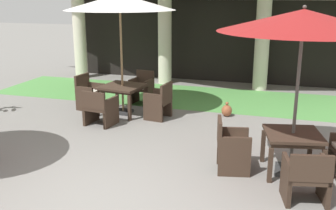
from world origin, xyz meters
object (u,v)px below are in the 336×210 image
at_px(patio_chair_mid_right_east, 159,102).
at_px(patio_chair_mid_right_west, 89,93).
at_px(patio_table_mid_right, 123,89).
at_px(patio_umbrella_mid_left, 303,22).
at_px(patio_chair_mid_right_north, 142,89).
at_px(patio_chair_mid_left_south, 306,177).
at_px(patio_chair_mid_right_south, 100,108).
at_px(patio_table_mid_left, 293,138).
at_px(patio_umbrella_mid_right, 120,3).
at_px(patio_chair_mid_left_west, 231,147).
at_px(terracotta_urn, 227,110).

bearing_deg(patio_chair_mid_right_east, patio_chair_mid_right_west, 90.00).
bearing_deg(patio_table_mid_right, patio_umbrella_mid_left, -30.12).
bearing_deg(patio_chair_mid_right_north, patio_chair_mid_left_south, 141.45).
distance_m(patio_chair_mid_right_east, patio_chair_mid_right_south, 1.44).
distance_m(patio_table_mid_left, patio_umbrella_mid_right, 5.17).
bearing_deg(patio_chair_mid_right_north, patio_table_mid_left, 147.27).
bearing_deg(patio_table_mid_left, patio_umbrella_mid_left, 26.57).
xyz_separation_m(patio_umbrella_mid_right, patio_chair_mid_right_north, (0.14, 1.01, -2.30)).
xyz_separation_m(patio_chair_mid_left_west, terracotta_urn, (-0.55, 3.08, -0.28)).
relative_size(patio_chair_mid_right_north, patio_chair_mid_right_west, 0.99).
height_order(patio_umbrella_mid_left, patio_table_mid_right, patio_umbrella_mid_left).
bearing_deg(patio_chair_mid_left_west, patio_table_mid_left, 90.00).
bearing_deg(terracotta_urn, patio_chair_mid_right_east, -157.15).
bearing_deg(patio_umbrella_mid_right, patio_table_mid_left, -30.12).
bearing_deg(patio_chair_mid_right_south, patio_chair_mid_right_north, 90.00).
xyz_separation_m(patio_umbrella_mid_left, patio_chair_mid_right_west, (-5.09, 2.51, -2.11)).
relative_size(patio_chair_mid_left_west, patio_umbrella_mid_right, 0.31).
xyz_separation_m(patio_table_mid_right, patio_chair_mid_right_east, (1.01, -0.14, -0.21)).
distance_m(patio_chair_mid_left_south, patio_table_mid_right, 5.44).
bearing_deg(patio_chair_mid_left_south, patio_chair_mid_right_south, 140.24).
bearing_deg(patio_chair_mid_left_south, terracotta_urn, 102.37).
height_order(patio_umbrella_mid_left, patio_chair_mid_left_south, patio_umbrella_mid_left).
xyz_separation_m(patio_umbrella_mid_right, patio_chair_mid_right_east, (1.01, -0.14, -2.30)).
relative_size(patio_chair_mid_right_west, terracotta_urn, 2.46).
bearing_deg(patio_chair_mid_right_east, patio_umbrella_mid_left, -118.12).
bearing_deg(patio_chair_mid_right_south, patio_chair_mid_right_east, 44.96).
distance_m(patio_chair_mid_right_north, terracotta_urn, 2.47).
height_order(patio_umbrella_mid_left, terracotta_urn, patio_umbrella_mid_left).
bearing_deg(patio_chair_mid_right_west, patio_table_mid_left, 71.65).
bearing_deg(terracotta_urn, patio_chair_mid_right_south, -150.54).
height_order(patio_chair_mid_left_south, patio_table_mid_right, patio_chair_mid_left_south).
relative_size(patio_umbrella_mid_right, patio_chair_mid_right_east, 3.38).
distance_m(patio_table_mid_right, patio_chair_mid_right_west, 1.05).
relative_size(patio_chair_mid_left_west, patio_chair_mid_right_north, 1.02).
bearing_deg(patio_chair_mid_right_north, patio_chair_mid_right_east, 135.08).
xyz_separation_m(patio_table_mid_left, patio_table_mid_right, (-4.08, 2.37, 0.02)).
distance_m(patio_umbrella_mid_left, patio_chair_mid_left_south, 2.35).
bearing_deg(patio_chair_mid_right_south, patio_chair_mid_right_west, 135.14).
bearing_deg(patio_chair_mid_right_east, patio_chair_mid_left_west, -131.55).
bearing_deg(patio_chair_mid_right_east, patio_chair_mid_left_south, -126.55).
xyz_separation_m(patio_chair_mid_left_south, patio_chair_mid_right_south, (-4.43, 2.34, 0.01)).
relative_size(patio_umbrella_mid_left, patio_chair_mid_left_south, 3.37).
xyz_separation_m(patio_table_mid_left, patio_chair_mid_right_west, (-5.09, 2.51, -0.20)).
xyz_separation_m(patio_table_mid_right, terracotta_urn, (2.55, 0.51, -0.48)).
height_order(patio_chair_mid_left_west, patio_chair_mid_right_west, patio_chair_mid_left_west).
distance_m(patio_umbrella_mid_right, terracotta_urn, 3.65).
height_order(patio_chair_mid_right_east, patio_chair_mid_right_south, patio_chair_mid_right_east).
distance_m(patio_chair_mid_left_south, patio_chair_mid_right_south, 5.00).
xyz_separation_m(patio_chair_mid_right_east, patio_chair_mid_right_west, (-2.02, 0.28, -0.01)).
height_order(patio_chair_mid_left_west, patio_chair_mid_right_north, patio_chair_mid_left_west).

